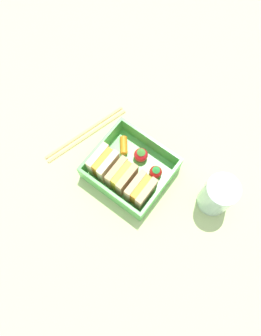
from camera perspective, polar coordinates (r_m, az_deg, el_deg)
ground_plane at (r=69.68cm, az=-0.00°, el=-1.00°), size 120.00×120.00×2.00cm
bento_tray at (r=68.16cm, az=-0.00°, el=-0.58°), size 15.58×14.30×1.20cm
bento_rim at (r=65.76cm, az=-0.00°, el=0.13°), size 15.58×14.30×3.90cm
sandwich_left at (r=63.33cm, az=1.79°, el=-3.85°), size 3.90×5.63×5.90cm
sandwich_center_left at (r=64.11cm, az=-1.51°, el=-1.47°), size 3.90×5.63×5.90cm
sandwich_center at (r=65.21cm, az=-4.72°, el=0.85°), size 3.90×5.63×5.90cm
strawberry_left at (r=66.18cm, az=4.42°, el=-0.68°), size 2.62×2.62×3.22cm
strawberry_far_left at (r=67.17cm, az=1.71°, el=2.41°), size 2.92×2.92×3.52cm
carrot_stick_far_left at (r=68.81cm, az=-1.19°, el=3.97°), size 3.55×3.88×1.52cm
chopstick_pair at (r=72.32cm, az=-7.78°, el=5.93°), size 7.31×19.96×0.70cm
drinking_glass at (r=64.64cm, az=14.94°, el=-4.61°), size 6.23×6.23×9.40cm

